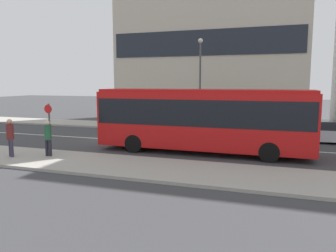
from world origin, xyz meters
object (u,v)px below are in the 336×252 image
object	(u,v)px
parked_car_0	(329,132)
street_lamp	(200,74)
city_bus	(202,117)
pedestrian_down_pavement	(48,136)
pedestrian_near_stop	(10,135)
bus_stop_sign	(49,124)

from	to	relation	value
parked_car_0	street_lamp	world-z (taller)	street_lamp
city_bus	parked_car_0	size ratio (longest dim) A/B	2.82
city_bus	pedestrian_down_pavement	distance (m)	7.83
pedestrian_down_pavement	street_lamp	world-z (taller)	street_lamp
parked_car_0	street_lamp	bearing A→B (deg)	165.10
city_bus	pedestrian_near_stop	bearing A→B (deg)	-156.30
pedestrian_down_pavement	bus_stop_sign	size ratio (longest dim) A/B	0.70
parked_car_0	bus_stop_sign	distance (m)	16.52
pedestrian_near_stop	bus_stop_sign	bearing A→B (deg)	79.46
parked_car_0	city_bus	bearing A→B (deg)	-141.43
parked_car_0	pedestrian_down_pavement	xyz separation A→B (m)	(-13.66, -9.22, 0.49)
pedestrian_down_pavement	pedestrian_near_stop	bearing A→B (deg)	23.48
parked_car_0	bus_stop_sign	world-z (taller)	bus_stop_sign
city_bus	bus_stop_sign	world-z (taller)	city_bus
city_bus	pedestrian_near_stop	size ratio (longest dim) A/B	6.08
parked_car_0	pedestrian_near_stop	size ratio (longest dim) A/B	2.16
street_lamp	city_bus	bearing A→B (deg)	-76.06
parked_car_0	bus_stop_sign	bearing A→B (deg)	-149.30
pedestrian_near_stop	street_lamp	bearing A→B (deg)	88.10
pedestrian_down_pavement	street_lamp	xyz separation A→B (m)	(4.88, 11.55, 3.20)
city_bus	pedestrian_near_stop	world-z (taller)	city_bus
parked_car_0	pedestrian_down_pavement	distance (m)	16.48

